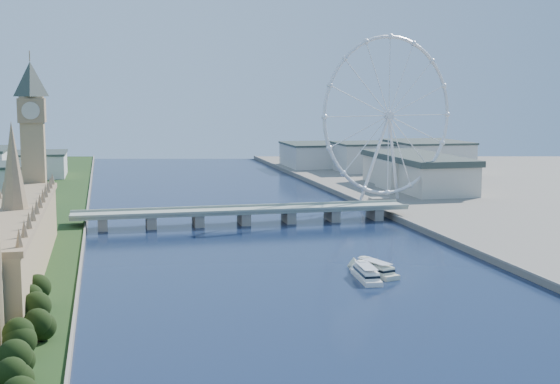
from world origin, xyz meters
name	(u,v)px	position (x,y,z in m)	size (l,w,h in m)	color
tree_row	(25,351)	(-113.00, 42.00, 8.51)	(9.41, 153.41, 20.43)	black
parliament_range	(16,241)	(-128.00, 170.00, 18.48)	(24.00, 200.00, 70.00)	tan
big_ben	(32,125)	(-128.00, 278.00, 66.57)	(20.02, 20.02, 110.00)	tan
westminster_bridge	(244,214)	(0.00, 300.00, 6.63)	(220.00, 22.00, 9.50)	gray
london_eye	(389,116)	(119.98, 355.08, 67.52)	(113.60, 39.12, 124.30)	silver
county_hall	(416,191)	(175.00, 430.00, 0.00)	(54.00, 144.00, 35.00)	beige
city_skyline	(236,162)	(39.22, 560.08, 16.96)	(505.00, 280.00, 32.00)	beige
tour_boat_near	(366,280)	(27.78, 136.90, 0.00)	(8.22, 32.05, 7.10)	white
tour_boat_far	(375,275)	(35.17, 145.85, 0.00)	(8.18, 31.89, 7.07)	beige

